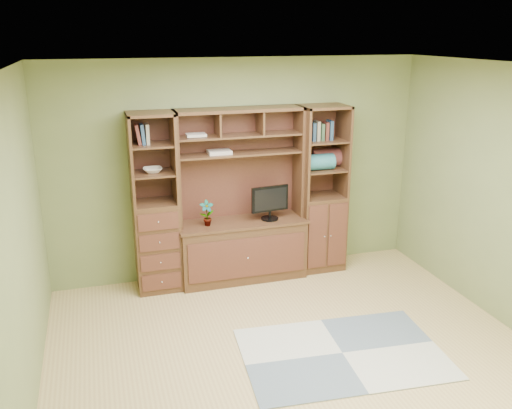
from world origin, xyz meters
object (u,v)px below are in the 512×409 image
object	(u,v)px
center_hutch	(242,197)
right_tower	(321,189)
left_tower	(155,204)
monitor	(270,197)

from	to	relation	value
center_hutch	right_tower	size ratio (longest dim) A/B	1.00
left_tower	right_tower	bearing A→B (deg)	0.00
center_hutch	left_tower	distance (m)	1.00
center_hutch	right_tower	xyz separation A→B (m)	(1.02, 0.04, 0.00)
right_tower	monitor	xyz separation A→B (m)	(-0.69, -0.07, -0.01)
right_tower	monitor	distance (m)	0.69
center_hutch	right_tower	world-z (taller)	same
center_hutch	right_tower	bearing A→B (deg)	2.23
left_tower	center_hutch	bearing A→B (deg)	-2.29
left_tower	monitor	distance (m)	1.34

